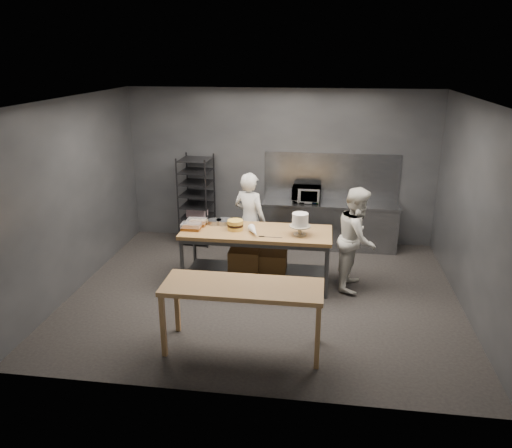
{
  "coord_description": "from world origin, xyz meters",
  "views": [
    {
      "loc": [
        0.87,
        -7.07,
        3.63
      ],
      "look_at": [
        -0.17,
        0.32,
        1.05
      ],
      "focal_mm": 35.0,
      "sensor_mm": 36.0,
      "label": 1
    }
  ],
  "objects": [
    {
      "name": "ground",
      "position": [
        0.0,
        0.0,
        0.0
      ],
      "size": [
        6.0,
        6.0,
        0.0
      ],
      "primitive_type": "plane",
      "color": "black",
      "rests_on": "ground"
    },
    {
      "name": "back_wall",
      "position": [
        0.0,
        2.5,
        1.5
      ],
      "size": [
        6.0,
        0.04,
        3.0
      ],
      "primitive_type": "cube",
      "color": "#4C4F54",
      "rests_on": "ground"
    },
    {
      "name": "work_table",
      "position": [
        -0.17,
        0.39,
        0.57
      ],
      "size": [
        2.4,
        0.9,
        0.92
      ],
      "color": "olive",
      "rests_on": "ground"
    },
    {
      "name": "near_counter",
      "position": [
        -0.08,
        -1.57,
        0.81
      ],
      "size": [
        2.0,
        0.7,
        0.9
      ],
      "color": "olive",
      "rests_on": "ground"
    },
    {
      "name": "back_counter",
      "position": [
        1.0,
        2.18,
        0.45
      ],
      "size": [
        2.6,
        0.6,
        0.9
      ],
      "color": "slate",
      "rests_on": "ground"
    },
    {
      "name": "splashback_panel",
      "position": [
        1.0,
        2.48,
        1.35
      ],
      "size": [
        2.6,
        0.02,
        0.9
      ],
      "primitive_type": "cube",
      "color": "slate",
      "rests_on": "back_counter"
    },
    {
      "name": "speed_rack",
      "position": [
        -1.6,
        2.1,
        0.86
      ],
      "size": [
        0.63,
        0.68,
        1.75
      ],
      "color": "black",
      "rests_on": "ground"
    },
    {
      "name": "chef_behind",
      "position": [
        -0.39,
        1.1,
        0.85
      ],
      "size": [
        0.73,
        0.62,
        1.7
      ],
      "primitive_type": "imported",
      "rotation": [
        0.0,
        0.0,
        2.73
      ],
      "color": "silver",
      "rests_on": "ground"
    },
    {
      "name": "chef_right",
      "position": [
        1.43,
        0.47,
        0.83
      ],
      "size": [
        0.76,
        0.91,
        1.66
      ],
      "primitive_type": "imported",
      "rotation": [
        0.0,
        0.0,
        1.39
      ],
      "color": "silver",
      "rests_on": "ground"
    },
    {
      "name": "microwave",
      "position": [
        0.54,
        2.18,
        1.05
      ],
      "size": [
        0.54,
        0.37,
        0.3
      ],
      "primitive_type": "imported",
      "color": "black",
      "rests_on": "back_counter"
    },
    {
      "name": "frosted_cake_stand",
      "position": [
        0.53,
        0.27,
        1.14
      ],
      "size": [
        0.34,
        0.34,
        0.35
      ],
      "color": "#B3A98F",
      "rests_on": "work_table"
    },
    {
      "name": "layer_cake",
      "position": [
        -0.51,
        0.37,
        1.0
      ],
      "size": [
        0.26,
        0.26,
        0.16
      ],
      "color": "#EDCC4B",
      "rests_on": "work_table"
    },
    {
      "name": "cake_pans",
      "position": [
        -0.81,
        0.61,
        0.96
      ],
      "size": [
        0.41,
        0.28,
        0.07
      ],
      "color": "gray",
      "rests_on": "work_table"
    },
    {
      "name": "piping_bag",
      "position": [
        -0.18,
        0.16,
        0.98
      ],
      "size": [
        0.25,
        0.4,
        0.12
      ],
      "primitive_type": "cone",
      "rotation": [
        1.57,
        0.0,
        0.37
      ],
      "color": "white",
      "rests_on": "work_table"
    },
    {
      "name": "offset_spatula",
      "position": [
        0.03,
        0.1,
        0.93
      ],
      "size": [
        0.36,
        0.02,
        0.02
      ],
      "color": "slate",
      "rests_on": "work_table"
    },
    {
      "name": "pastry_clamshells",
      "position": [
        -1.2,
        0.38,
        0.98
      ],
      "size": [
        0.34,
        0.43,
        0.11
      ],
      "color": "#914F1D",
      "rests_on": "work_table"
    }
  ]
}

